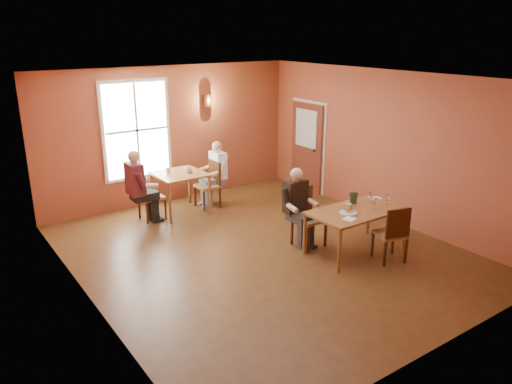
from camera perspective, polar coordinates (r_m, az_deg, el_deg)
ground at (r=8.85m, az=0.75°, el=-6.81°), size 6.00×7.00×0.01m
wall_back at (r=11.28m, az=-9.73°, el=6.46°), size 6.00×0.04×3.00m
wall_front at (r=6.01m, az=20.77°, el=-4.92°), size 6.00×0.04×3.00m
wall_left at (r=7.09m, az=-19.31°, el=-1.28°), size 0.04×7.00×3.00m
wall_right at (r=10.32m, az=14.48°, el=5.07°), size 0.04×7.00×3.00m
ceiling at (r=8.06m, az=0.84°, el=12.92°), size 6.00×7.00×0.04m
window at (r=10.88m, az=-13.49°, el=6.88°), size 1.36×0.10×1.96m
door at (r=11.96m, az=5.79°, el=5.08°), size 0.12×1.04×2.10m
wall_sconce at (r=11.48m, az=-5.59°, el=10.38°), size 0.16×0.16×0.28m
main_table at (r=8.87m, az=11.27°, el=-4.38°), size 1.66×0.93×0.78m
chair_diner_main at (r=8.93m, az=6.09°, el=-2.98°), size 0.47×0.47×1.06m
diner_main at (r=8.85m, az=6.25°, el=-2.13°), size 0.55×0.55×1.36m
chair_empty at (r=8.65m, az=15.09°, el=-4.52°), size 0.55×0.55×0.99m
plate_food at (r=8.55m, az=10.50°, el=-2.28°), size 0.31×0.31×0.04m
sandwich at (r=8.64m, az=10.51°, el=-1.79°), size 0.12×0.12×0.11m
goblet_a at (r=9.12m, az=12.95°, el=-0.59°), size 0.10×0.10×0.20m
goblet_b at (r=9.07m, az=14.75°, el=-0.83°), size 0.10×0.10×0.20m
goblet_c at (r=8.78m, az=13.58°, el=-1.31°), size 0.09×0.09×0.22m
menu_stand at (r=8.97m, az=11.07°, el=-0.71°), size 0.14×0.09×0.22m
knife at (r=8.54m, az=12.55°, el=-2.54°), size 0.19×0.10×0.00m
napkin at (r=8.30m, az=10.61°, el=-3.04°), size 0.23×0.23×0.01m
side_plate at (r=9.38m, az=13.65°, el=-0.73°), size 0.20×0.20×0.01m
second_table at (r=10.64m, az=-8.64°, el=-0.13°), size 0.99×0.99×0.87m
chair_diner_white at (r=10.90m, az=-5.61°, el=0.82°), size 0.45×0.45×1.01m
diner_white at (r=10.87m, az=-5.50°, el=1.74°), size 0.54×0.54×1.36m
chair_diner_maroon at (r=10.36m, az=-11.86°, el=-0.43°), size 0.44×0.44×1.00m
diner_maroon at (r=10.28m, az=-12.10°, el=0.75°), size 0.59×0.59×1.46m
cup_a at (r=10.51m, az=-7.71°, el=2.50°), size 0.15×0.15×0.11m
cup_b at (r=10.55m, az=-10.01°, el=2.42°), size 0.14×0.14×0.11m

